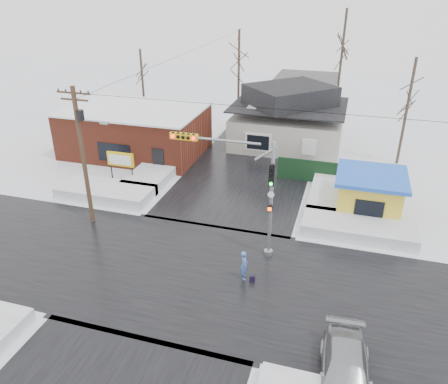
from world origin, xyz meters
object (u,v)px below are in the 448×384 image
(utility_pole, at_px, (83,149))
(pedestrian, at_px, (244,265))
(marquee_sign, at_px, (121,160))
(car, at_px, (345,373))
(traffic_signal, at_px, (244,182))
(kiosk, at_px, (369,193))

(utility_pole, bearing_deg, pedestrian, -15.45)
(marquee_sign, height_order, car, marquee_sign)
(marquee_sign, xyz_separation_m, pedestrian, (12.19, -9.07, -1.07))
(marquee_sign, bearing_deg, pedestrian, -36.64)
(traffic_signal, distance_m, utility_pole, 10.39)
(traffic_signal, height_order, pedestrian, traffic_signal)
(traffic_signal, distance_m, car, 10.94)
(marquee_sign, bearing_deg, utility_pole, -79.87)
(utility_pole, relative_size, marquee_sign, 3.53)
(marquee_sign, height_order, kiosk, kiosk)
(traffic_signal, xyz_separation_m, pedestrian, (0.75, -2.54, -3.69))
(marquee_sign, relative_size, kiosk, 0.55)
(utility_pole, distance_m, pedestrian, 12.30)
(traffic_signal, bearing_deg, car, -52.40)
(kiosk, bearing_deg, utility_pole, -159.56)
(kiosk, relative_size, car, 0.95)
(marquee_sign, bearing_deg, car, -39.63)
(kiosk, distance_m, pedestrian, 11.48)
(marquee_sign, bearing_deg, traffic_signal, -29.72)
(kiosk, bearing_deg, marquee_sign, -178.45)
(utility_pole, bearing_deg, car, -27.51)
(traffic_signal, relative_size, utility_pole, 0.78)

